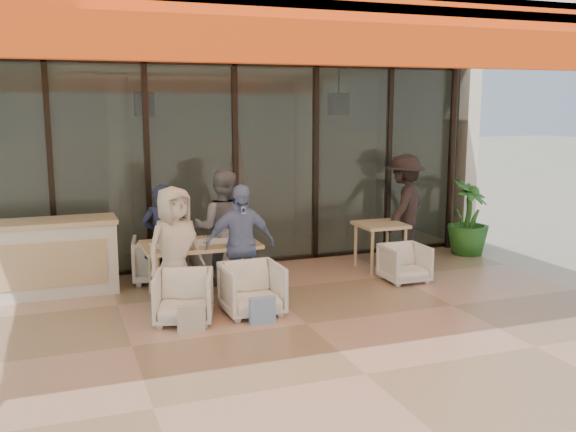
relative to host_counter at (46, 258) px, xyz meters
name	(u,v)px	position (x,y,z in m)	size (l,w,h in m)	color
ground	(307,326)	(2.82, -2.30, -0.53)	(70.00, 70.00, 0.00)	#C6B293
terrace_floor	(307,326)	(2.82, -2.30, -0.53)	(8.00, 6.00, 0.01)	tan
terrace_structure	(318,36)	(2.82, -2.56, 2.72)	(8.00, 6.00, 3.40)	silver
glass_storefront	(235,166)	(2.82, 0.70, 1.07)	(8.08, 0.10, 3.20)	#9EADA3
interior_block	(202,121)	(2.83, 3.02, 1.70)	(9.05, 3.62, 3.52)	silver
host_counter	(46,258)	(0.00, 0.00, 0.00)	(1.85, 0.65, 1.04)	silver
dining_table	(200,247)	(1.92, -0.73, 0.16)	(1.50, 0.90, 0.93)	#D5BB82
chair_far_left	(158,257)	(1.50, 0.21, -0.17)	(0.71, 0.67, 0.73)	white
chair_far_right	(215,253)	(2.34, 0.21, -0.17)	(0.70, 0.65, 0.72)	white
chair_near_left	(184,295)	(1.50, -1.69, -0.19)	(0.66, 0.62, 0.68)	white
chair_near_right	(252,287)	(2.34, -1.69, -0.18)	(0.69, 0.65, 0.71)	white
diner_navy	(163,238)	(1.50, -0.29, 0.22)	(0.54, 0.36, 1.49)	#181F35
diner_grey	(222,228)	(2.34, -0.29, 0.30)	(0.80, 0.63, 1.66)	slate
diner_cream	(175,249)	(1.50, -1.19, 0.25)	(0.77, 0.50, 1.57)	beige
diner_periwinkle	(240,245)	(2.34, -1.19, 0.25)	(0.91, 0.38, 1.56)	#6C7EB5
tote_bag_cream	(191,320)	(1.50, -2.09, -0.36)	(0.30, 0.10, 0.34)	silver
tote_bag_blue	(262,311)	(2.34, -2.09, -0.36)	(0.30, 0.10, 0.34)	#99BFD8
side_table	(380,230)	(4.84, -0.33, 0.11)	(0.70, 0.70, 0.74)	#D5BB82
side_chair	(405,262)	(4.84, -1.08, -0.22)	(0.60, 0.56, 0.62)	white
standing_woman	(405,208)	(5.52, 0.12, 0.35)	(1.14, 0.65, 1.76)	black
potted_palm	(469,218)	(6.72, 0.04, 0.11)	(0.72, 0.72, 1.28)	#1E5919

